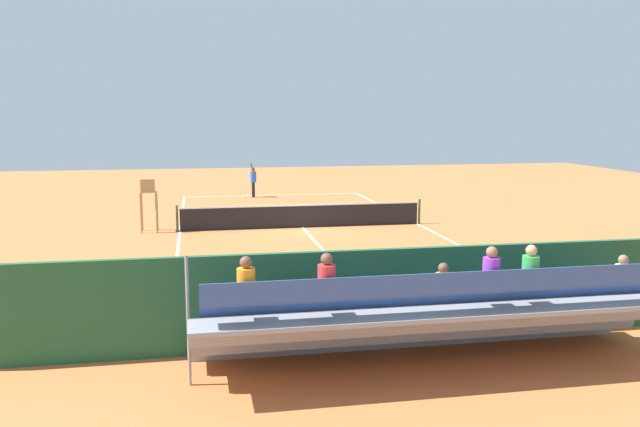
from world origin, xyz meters
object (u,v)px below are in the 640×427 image
Objects in this scene: tennis_ball_near at (300,201)px; tennis_player at (253,179)px; umpire_chair at (148,199)px; equipment_bag at (439,321)px; tennis_racket at (243,197)px; bleacher_stand at (431,316)px; tennis_net at (302,216)px; courtside_bench at (524,298)px.

tennis_player is at bearing -43.46° from tennis_ball_near.
umpire_chair is 11.32m from tennis_player.
equipment_bag is 23.88m from tennis_racket.
bleacher_stand reaches higher than tennis_player.
tennis_net is at bearing -90.00° from bleacher_stand.
umpire_chair is 3.66× the size of tennis_racket.
equipment_bag is at bearing 95.01° from tennis_player.
tennis_ball_near is at bearing 136.54° from tennis_player.
tennis_racket is (1.75, -10.33, -0.49)m from tennis_net.
equipment_bag is (-0.92, 13.40, -0.32)m from tennis_net.
bleacher_stand reaches higher than courtside_bench.
tennis_player is (-5.05, -10.12, -0.30)m from umpire_chair.
bleacher_stand is 23.51m from tennis_ball_near.
tennis_racket is at bearing -37.57° from tennis_ball_near.
tennis_ball_near is (-1.18, -8.08, -0.47)m from tennis_net.
courtside_bench is at bearing 101.46° from tennis_racket.
tennis_racket is 3.70m from tennis_ball_near.
umpire_chair is at bearing -55.50° from courtside_bench.
tennis_net reaches higher than tennis_racket.
courtside_bench is at bearing 100.07° from tennis_player.
equipment_bag is at bearing 117.71° from umpire_chair.
tennis_racket is at bearing -83.57° from equipment_bag.
tennis_net is 13.61m from courtside_bench.
umpire_chair reaches higher than tennis_net.
tennis_net is 10.49m from tennis_racket.
umpire_chair is 15.36m from equipment_bag.
tennis_net is at bearing 81.67° from tennis_ball_near.
bleacher_stand is at bearing 87.11° from tennis_ball_near.
umpire_chair is 32.42× the size of tennis_ball_near.
tennis_racket is (4.78, -23.60, -0.54)m from courtside_bench.
bleacher_stand reaches higher than tennis_racket.
tennis_net is 6.26m from umpire_chair.
courtside_bench is at bearing -145.09° from bleacher_stand.
tennis_net is 15.40m from bleacher_stand.
umpire_chair reaches higher than tennis_player.
tennis_racket is (-4.45, -10.17, -1.30)m from umpire_chair.
equipment_bag is at bearing 93.95° from tennis_net.
tennis_player is 1.17m from tennis_racket.
tennis_racket is at bearing -86.11° from bleacher_stand.
bleacher_stand is at bearing 34.91° from courtside_bench.
tennis_net is at bearing 99.62° from tennis_racket.
tennis_player reaches higher than equipment_bag.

